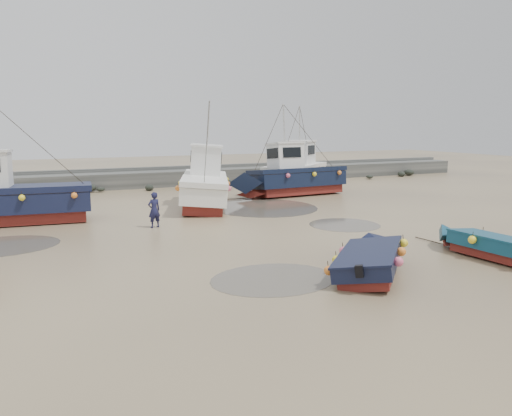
# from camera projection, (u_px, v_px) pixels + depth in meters

# --- Properties ---
(ground) EXTENTS (120.00, 120.00, 0.00)m
(ground) POSITION_uv_depth(u_px,v_px,m) (285.00, 248.00, 19.81)
(ground) COLOR tan
(ground) RESTS_ON ground
(seawall) EXTENTS (60.00, 4.92, 1.50)m
(seawall) POSITION_uv_depth(u_px,v_px,m) (154.00, 179.00, 39.40)
(seawall) COLOR slate
(seawall) RESTS_ON ground
(puddle_a) EXTENTS (4.11, 4.11, 0.01)m
(puddle_a) POSITION_uv_depth(u_px,v_px,m) (273.00, 279.00, 15.80)
(puddle_a) COLOR #564F44
(puddle_a) RESTS_ON ground
(puddle_b) EXTENTS (3.45, 3.45, 0.01)m
(puddle_b) POSITION_uv_depth(u_px,v_px,m) (345.00, 225.00, 24.35)
(puddle_b) COLOR #564F44
(puddle_b) RESTS_ON ground
(puddle_c) EXTENTS (4.58, 4.58, 0.01)m
(puddle_c) POSITION_uv_depth(u_px,v_px,m) (0.00, 246.00, 20.07)
(puddle_c) COLOR #564F44
(puddle_c) RESTS_ON ground
(puddle_d) EXTENTS (6.36, 6.36, 0.01)m
(puddle_d) POSITION_uv_depth(u_px,v_px,m) (263.00, 207.00, 29.53)
(puddle_d) COLOR #564F44
(puddle_d) RESTS_ON ground
(dinghy_1) EXTENTS (5.09, 5.15, 1.43)m
(dinghy_1) POSITION_uv_depth(u_px,v_px,m) (373.00, 256.00, 16.44)
(dinghy_1) COLOR maroon
(dinghy_1) RESTS_ON ground
(dinghy_2) EXTENTS (2.12, 5.70, 1.43)m
(dinghy_2) POSITION_uv_depth(u_px,v_px,m) (488.00, 242.00, 18.35)
(dinghy_2) COLOR maroon
(dinghy_2) RESTS_ON ground
(cabin_boat_1) EXTENTS (5.34, 10.41, 6.22)m
(cabin_boat_1) POSITION_uv_depth(u_px,v_px,m) (203.00, 184.00, 30.06)
(cabin_boat_1) COLOR maroon
(cabin_boat_1) RESTS_ON ground
(cabin_boat_2) EXTENTS (9.93, 3.14, 6.22)m
(cabin_boat_2) POSITION_uv_depth(u_px,v_px,m) (291.00, 176.00, 34.22)
(cabin_boat_2) COLOR maroon
(cabin_boat_2) RESTS_ON ground
(cabin_boat_3) EXTENTS (8.41, 7.16, 6.22)m
(cabin_boat_3) POSITION_uv_depth(u_px,v_px,m) (298.00, 170.00, 38.36)
(cabin_boat_3) COLOR maroon
(cabin_boat_3) RESTS_ON ground
(person) EXTENTS (0.70, 0.55, 1.70)m
(person) POSITION_uv_depth(u_px,v_px,m) (155.00, 227.00, 23.72)
(person) COLOR #1A1B3E
(person) RESTS_ON ground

